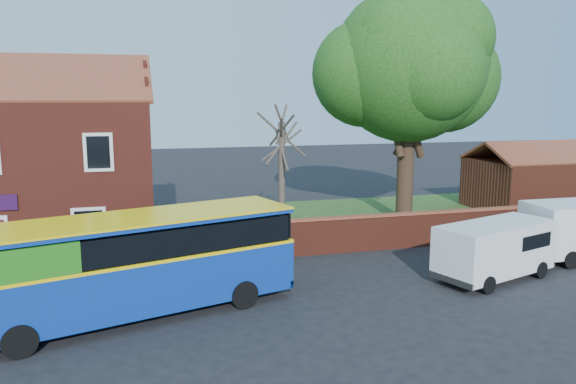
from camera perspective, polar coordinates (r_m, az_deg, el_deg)
name	(u,v)px	position (r m, az deg, el deg)	size (l,w,h in m)	color
ground	(202,334)	(16.79, -8.75, -14.04)	(120.00, 120.00, 0.00)	black
grass_strip	(405,216)	(32.54, 11.81, -2.43)	(26.00, 12.00, 0.04)	#426B28
shop_building	(9,173)	(27.55, -26.47, 1.75)	(12.30, 8.13, 10.50)	maroon
boundary_wall	(465,226)	(27.30, 17.57, -3.30)	(22.00, 0.38, 1.60)	maroon
outbuilding	(541,182)	(37.21, 24.35, 0.89)	(8.20, 5.06, 4.17)	maroon
bus	(118,263)	(17.75, -16.88, -6.92)	(10.60, 5.47, 3.13)	#0E359C
van_near	(495,248)	(22.25, 20.31, -5.35)	(5.19, 3.35, 2.12)	white
large_tree	(409,70)	(30.55, 12.15, 12.02)	(10.14, 8.02, 12.36)	black
bare_tree	(282,174)	(26.72, -0.65, 1.89)	(2.27, 2.71, 6.06)	#4C4238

